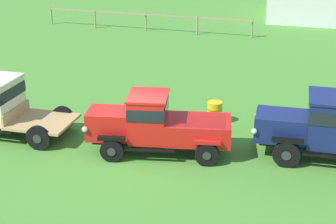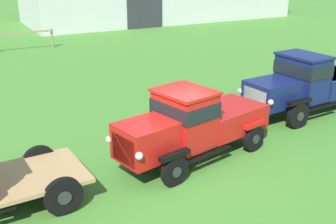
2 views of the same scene
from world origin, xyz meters
TOP-DOWN VIEW (x-y plane):
  - ground_plane at (0.00, 0.00)m, footprint 240.00×240.00m
  - paddock_fence at (-6.27, 18.78)m, footprint 15.14×0.55m
  - vintage_truck_second_in_line at (0.73, 0.61)m, footprint 5.25×2.77m
  - vintage_truck_midrow_center at (6.60, 1.96)m, footprint 5.48×2.50m
  - oil_drum_beside_row at (2.09, 3.81)m, footprint 0.63×0.63m

SIDE VIEW (x-z plane):
  - ground_plane at x=0.00m, z-range 0.00..0.00m
  - oil_drum_beside_row at x=2.09m, z-range 0.00..0.91m
  - paddock_fence at x=-6.27m, z-range 0.29..1.56m
  - vintage_truck_second_in_line at x=0.73m, z-range 0.02..2.18m
  - vintage_truck_midrow_center at x=6.60m, z-range 0.00..2.27m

